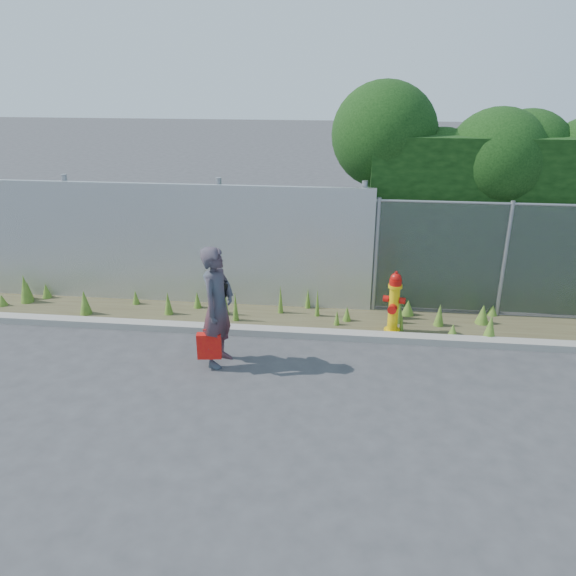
{
  "coord_description": "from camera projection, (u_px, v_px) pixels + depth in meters",
  "views": [
    {
      "loc": [
        0.58,
        -6.33,
        4.1
      ],
      "look_at": [
        -0.3,
        1.4,
        1.0
      ],
      "focal_mm": 35.0,
      "sensor_mm": 36.0,
      "label": 1
    }
  ],
  "objects": [
    {
      "name": "woman",
      "position": [
        218.0,
        307.0,
        7.99
      ],
      "size": [
        0.57,
        0.74,
        1.79
      ],
      "primitive_type": "imported",
      "rotation": [
        0.0,
        0.0,
        1.33
      ],
      "color": "#0F5260",
      "rests_on": "ground"
    },
    {
      "name": "curb",
      "position": [
        309.0,
        334.0,
        9.06
      ],
      "size": [
        16.0,
        0.22,
        0.12
      ],
      "primitive_type": "cube",
      "color": "gray",
      "rests_on": "ground"
    },
    {
      "name": "black_shoulder_bag",
      "position": [
        219.0,
        289.0,
        8.07
      ],
      "size": [
        0.25,
        0.1,
        0.19
      ],
      "rotation": [
        0.0,
        0.0,
        -0.38
      ],
      "color": "black"
    },
    {
      "name": "weed_strip",
      "position": [
        339.0,
        314.0,
        9.59
      ],
      "size": [
        16.0,
        1.28,
        0.54
      ],
      "color": "#484029",
      "rests_on": "ground"
    },
    {
      "name": "red_tote_bag",
      "position": [
        209.0,
        346.0,
        8.02
      ],
      "size": [
        0.34,
        0.13,
        0.45
      ],
      "rotation": [
        0.0,
        0.0,
        0.14
      ],
      "color": "red"
    },
    {
      "name": "corrugated_fence",
      "position": [
        136.0,
        243.0,
        10.13
      ],
      "size": [
        8.5,
        0.21,
        2.3
      ],
      "color": "#B5B9BD",
      "rests_on": "ground"
    },
    {
      "name": "ground",
      "position": [
        299.0,
        398.0,
        7.42
      ],
      "size": [
        80.0,
        80.0,
        0.0
      ],
      "primitive_type": "plane",
      "color": "#37373A",
      "rests_on": "ground"
    },
    {
      "name": "fire_hydrant",
      "position": [
        394.0,
        304.0,
        9.05
      ],
      "size": [
        0.36,
        0.32,
        1.06
      ],
      "rotation": [
        0.0,
        0.0,
        -0.23
      ],
      "color": "#E5BB0C",
      "rests_on": "ground"
    },
    {
      "name": "chainlink_fence",
      "position": [
        569.0,
        263.0,
        9.36
      ],
      "size": [
        6.5,
        0.07,
        2.05
      ],
      "color": "gray",
      "rests_on": "ground"
    },
    {
      "name": "hedge",
      "position": [
        563.0,
        188.0,
        9.89
      ],
      "size": [
        8.02,
        2.02,
        3.89
      ],
      "color": "black",
      "rests_on": "ground"
    }
  ]
}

